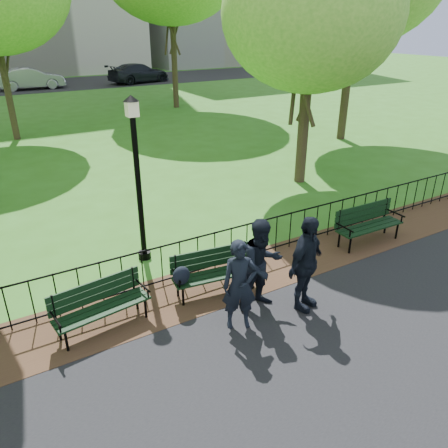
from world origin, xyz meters
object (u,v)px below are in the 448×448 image
park_bench_left_a (99,301)px  person_right (306,264)px  lamppost (138,176)px  sedan_dark (139,73)px  person_left (240,285)px  park_bench_main (203,270)px  sedan_silver (31,78)px  park_bench_right_a (367,220)px  tree_near_e (312,13)px  person_mid (262,265)px

park_bench_left_a → person_right: 3.63m
lamppost → sedan_dark: lamppost is taller
person_left → park_bench_left_a: bearing=172.4°
park_bench_main → park_bench_left_a: bearing=-173.6°
person_right → sedan_silver: 32.97m
person_right → park_bench_left_a: bearing=136.8°
sedan_silver → person_right: bearing=-179.5°
park_bench_main → park_bench_right_a: bearing=8.0°
park_bench_main → sedan_silver: sedan_silver is taller
person_left → sedan_dark: bearing=94.7°
park_bench_main → lamppost: bearing=110.7°
person_left → person_right: (1.30, -0.14, 0.10)m
park_bench_left_a → sedan_dark: bearing=60.7°
lamppost → park_bench_left_a: bearing=-128.5°
park_bench_right_a → tree_near_e: size_ratio=0.24×
sedan_silver → sedan_dark: bearing=-91.5°
park_bench_main → person_mid: bearing=-41.6°
park_bench_left_a → person_mid: person_mid is taller
park_bench_right_a → person_right: bearing=-155.2°
lamppost → tree_near_e: tree_near_e is taller
person_mid → park_bench_left_a: bearing=161.5°
park_bench_right_a → person_right: size_ratio=0.97×
tree_near_e → person_right: bearing=-129.1°
tree_near_e → sedan_dark: bearing=80.4°
park_bench_right_a → tree_near_e: bearing=72.1°
person_right → person_left: bearing=152.3°
person_mid → person_right: (0.65, -0.43, 0.04)m
lamppost → sedan_silver: (2.30, 29.73, -1.12)m
park_bench_left_a → person_left: (2.05, -1.19, 0.29)m
person_mid → sedan_silver: person_mid is taller
park_bench_main → park_bench_left_a: park_bench_main is taller
lamppost → person_mid: size_ratio=2.04×
person_right → lamppost: bearing=98.1°
park_bench_main → sedan_dark: (10.48, 31.26, 0.24)m
lamppost → park_bench_main: bearing=-77.0°
tree_near_e → person_mid: bearing=-135.3°
person_mid → sedan_dark: person_mid is taller
tree_near_e → sedan_dark: (4.59, 27.01, -4.23)m
tree_near_e → person_left: bearing=-137.1°
person_right → sedan_dark: size_ratio=0.33×
person_right → sedan_silver: size_ratio=0.37×
tree_near_e → person_left: 8.97m
person_right → sedan_dark: (9.09, 32.54, -0.12)m
park_bench_left_a → tree_near_e: tree_near_e is taller
person_left → sedan_dark: size_ratio=0.30×
lamppost → sedan_dark: (10.93, 29.31, -1.14)m
park_bench_right_a → tree_near_e: tree_near_e is taller
sedan_silver → park_bench_left_a: bearing=174.4°
park_bench_main → park_bench_right_a: size_ratio=0.99×
tree_near_e → person_left: tree_near_e is taller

